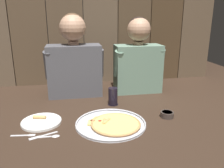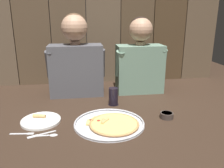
{
  "view_description": "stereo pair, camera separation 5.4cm",
  "coord_description": "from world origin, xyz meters",
  "views": [
    {
      "loc": [
        -0.28,
        -1.35,
        0.62
      ],
      "look_at": [
        -0.02,
        0.1,
        0.18
      ],
      "focal_mm": 36.98,
      "sensor_mm": 36.0,
      "label": 1
    },
    {
      "loc": [
        -0.23,
        -1.36,
        0.62
      ],
      "look_at": [
        -0.02,
        0.1,
        0.18
      ],
      "focal_mm": 36.98,
      "sensor_mm": 36.0,
      "label": 2
    }
  ],
  "objects": [
    {
      "name": "drinking_glass",
      "position": [
        -0.0,
        0.18,
        0.06
      ],
      "size": [
        0.08,
        0.08,
        0.13
      ],
      "color": "black",
      "rests_on": "ground"
    },
    {
      "name": "table_knife",
      "position": [
        -0.45,
        -0.2,
        0.0
      ],
      "size": [
        0.15,
        0.07,
        0.01
      ],
      "color": "silver",
      "rests_on": "ground"
    },
    {
      "name": "table_spoon",
      "position": [
        -0.41,
        -0.21,
        0.0
      ],
      "size": [
        0.14,
        0.03,
        0.01
      ],
      "color": "silver",
      "rests_on": "ground"
    },
    {
      "name": "dipping_bowl",
      "position": [
        0.3,
        -0.09,
        0.02
      ],
      "size": [
        0.08,
        0.08,
        0.04
      ],
      "color": "#3D332D",
      "rests_on": "ground"
    },
    {
      "name": "ground_plane",
      "position": [
        0.0,
        0.0,
        0.0
      ],
      "size": [
        3.2,
        3.2,
        0.0
      ],
      "primitive_type": "plane",
      "color": "#332319"
    },
    {
      "name": "table_fork",
      "position": [
        -0.55,
        -0.18,
        0.0
      ],
      "size": [
        0.13,
        0.03,
        0.01
      ],
      "color": "silver",
      "rests_on": "ground"
    },
    {
      "name": "diner_left",
      "position": [
        -0.26,
        0.45,
        0.3
      ],
      "size": [
        0.45,
        0.21,
        0.64
      ],
      "color": "#4C4C51",
      "rests_on": "ground"
    },
    {
      "name": "dinner_plate",
      "position": [
        -0.48,
        -0.04,
        0.01
      ],
      "size": [
        0.24,
        0.24,
        0.03
      ],
      "color": "white",
      "rests_on": "ground"
    },
    {
      "name": "diner_right",
      "position": [
        0.26,
        0.45,
        0.29
      ],
      "size": [
        0.41,
        0.21,
        0.61
      ],
      "color": "slate",
      "rests_on": "ground"
    },
    {
      "name": "pizza_tray",
      "position": [
        -0.06,
        -0.14,
        0.01
      ],
      "size": [
        0.42,
        0.42,
        0.03
      ],
      "color": "silver",
      "rests_on": "ground"
    },
    {
      "name": "wooden_backdrop_wall",
      "position": [
        0.0,
        0.79,
        0.69
      ],
      "size": [
        2.19,
        0.03,
        1.39
      ],
      "color": "brown",
      "rests_on": "ground"
    }
  ]
}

